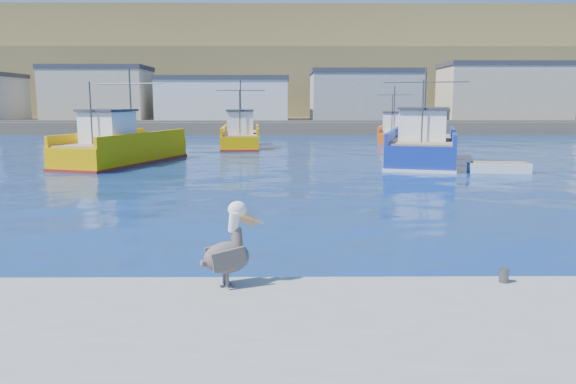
{
  "coord_description": "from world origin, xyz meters",
  "views": [
    {
      "loc": [
        -1.62,
        -14.65,
        4.25
      ],
      "look_at": [
        -1.47,
        2.67,
        1.44
      ],
      "focal_mm": 35.0,
      "sensor_mm": 36.0,
      "label": 1
    }
  ],
  "objects_px": {
    "trawler_yellow_b": "(241,137)",
    "boat_orange": "(393,132)",
    "pelican": "(229,250)",
    "trawler_yellow_a": "(121,148)",
    "skiff_mid": "(499,168)",
    "trawler_blue": "(423,147)"
  },
  "relations": [
    {
      "from": "trawler_yellow_b",
      "to": "pelican",
      "type": "relative_size",
      "value": 5.65
    },
    {
      "from": "trawler_yellow_a",
      "to": "boat_orange",
      "type": "bearing_deg",
      "value": 43.24
    },
    {
      "from": "trawler_yellow_b",
      "to": "boat_orange",
      "type": "height_order",
      "value": "trawler_yellow_b"
    },
    {
      "from": "trawler_yellow_a",
      "to": "boat_orange",
      "type": "relative_size",
      "value": 1.59
    },
    {
      "from": "pelican",
      "to": "skiff_mid",
      "type": "bearing_deg",
      "value": 57.72
    },
    {
      "from": "skiff_mid",
      "to": "pelican",
      "type": "distance_m",
      "value": 26.41
    },
    {
      "from": "trawler_blue",
      "to": "trawler_yellow_b",
      "type": "bearing_deg",
      "value": 135.83
    },
    {
      "from": "trawler_yellow_b",
      "to": "skiff_mid",
      "type": "relative_size",
      "value": 2.71
    },
    {
      "from": "trawler_yellow_b",
      "to": "boat_orange",
      "type": "bearing_deg",
      "value": 27.08
    },
    {
      "from": "trawler_yellow_b",
      "to": "trawler_blue",
      "type": "distance_m",
      "value": 19.01
    },
    {
      "from": "skiff_mid",
      "to": "pelican",
      "type": "bearing_deg",
      "value": -122.28
    },
    {
      "from": "trawler_yellow_a",
      "to": "boat_orange",
      "type": "xyz_separation_m",
      "value": [
        22.91,
        21.54,
        -0.07
      ]
    },
    {
      "from": "trawler_yellow_b",
      "to": "trawler_blue",
      "type": "xyz_separation_m",
      "value": [
        13.64,
        -13.25,
        0.14
      ]
    },
    {
      "from": "boat_orange",
      "to": "pelican",
      "type": "height_order",
      "value": "boat_orange"
    },
    {
      "from": "trawler_yellow_a",
      "to": "pelican",
      "type": "height_order",
      "value": "trawler_yellow_a"
    },
    {
      "from": "pelican",
      "to": "boat_orange",
      "type": "bearing_deg",
      "value": 75.31
    },
    {
      "from": "trawler_yellow_a",
      "to": "skiff_mid",
      "type": "bearing_deg",
      "value": -12.18
    },
    {
      "from": "trawler_yellow_b",
      "to": "trawler_blue",
      "type": "bearing_deg",
      "value": -44.17
    },
    {
      "from": "trawler_yellow_a",
      "to": "boat_orange",
      "type": "distance_m",
      "value": 31.45
    },
    {
      "from": "skiff_mid",
      "to": "trawler_yellow_a",
      "type": "bearing_deg",
      "value": 167.82
    },
    {
      "from": "trawler_yellow_b",
      "to": "trawler_yellow_a",
      "type": "bearing_deg",
      "value": -118.11
    },
    {
      "from": "boat_orange",
      "to": "skiff_mid",
      "type": "distance_m",
      "value": 26.79
    }
  ]
}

